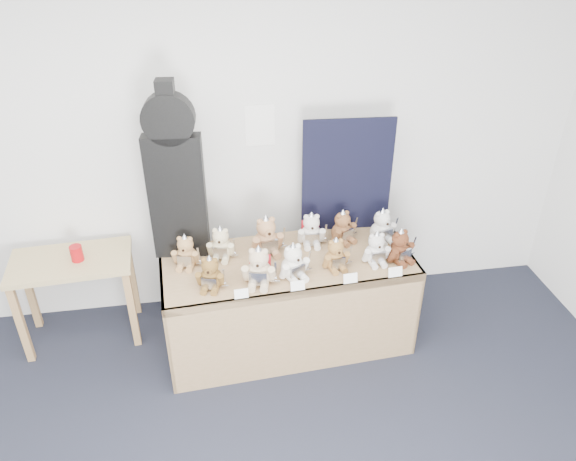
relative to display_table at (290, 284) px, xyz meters
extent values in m
plane|color=white|center=(-0.72, -1.82, 2.14)|extent=(6.00, 6.00, 0.00)
plane|color=silver|center=(-0.72, 0.68, 0.79)|extent=(6.00, 0.00, 6.00)
cube|color=white|center=(-0.10, 0.67, 0.91)|extent=(0.21, 0.00, 0.30)
cube|color=olive|center=(0.00, 0.07, 0.13)|extent=(1.77, 0.83, 0.06)
cube|color=olive|center=(0.02, -0.28, -0.20)|extent=(1.72, 0.13, 0.72)
cube|color=olive|center=(-0.86, 0.02, -0.20)|extent=(0.07, 0.72, 0.72)
cube|color=olive|center=(0.85, 0.13, -0.20)|extent=(0.07, 0.72, 0.72)
cube|color=tan|center=(-1.50, 0.37, 0.10)|extent=(0.85, 0.51, 0.04)
cube|color=#9A6B42|center=(-1.86, 0.15, -0.24)|extent=(0.05, 0.05, 0.65)
cube|color=#9A6B42|center=(-1.88, 0.53, -0.24)|extent=(0.05, 0.05, 0.65)
cube|color=#9A6B42|center=(-1.11, 0.20, -0.24)|extent=(0.05, 0.05, 0.65)
cube|color=#9A6B42|center=(-1.14, 0.58, -0.24)|extent=(0.05, 0.05, 0.65)
cube|color=black|center=(-0.71, 0.28, 0.59)|extent=(0.38, 0.14, 0.87)
cylinder|color=black|center=(-0.71, 0.28, 1.14)|extent=(0.34, 0.14, 0.33)
cube|color=black|center=(-0.71, 0.28, 1.27)|extent=(0.12, 0.11, 0.22)
cube|color=black|center=(0.48, 0.42, 0.58)|extent=(0.64, 0.06, 0.86)
cylinder|color=#AB0B11|center=(-1.44, 0.35, 0.18)|extent=(0.08, 0.08, 0.11)
ellipsoid|color=brown|center=(-0.53, -0.15, 0.22)|extent=(0.17, 0.16, 0.15)
sphere|color=brown|center=(-0.53, -0.15, 0.32)|extent=(0.11, 0.11, 0.11)
cylinder|color=brown|center=(-0.54, -0.19, 0.31)|extent=(0.05, 0.03, 0.05)
sphere|color=black|center=(-0.55, -0.21, 0.31)|extent=(0.02, 0.02, 0.02)
sphere|color=brown|center=(-0.57, -0.14, 0.36)|extent=(0.03, 0.03, 0.03)
sphere|color=brown|center=(-0.50, -0.15, 0.36)|extent=(0.03, 0.03, 0.03)
cylinder|color=brown|center=(-0.60, -0.15, 0.23)|extent=(0.06, 0.09, 0.11)
cylinder|color=brown|center=(-0.47, -0.18, 0.23)|extent=(0.06, 0.09, 0.11)
cylinder|color=brown|center=(-0.58, -0.19, 0.18)|extent=(0.07, 0.10, 0.04)
cylinder|color=brown|center=(-0.51, -0.20, 0.18)|extent=(0.07, 0.10, 0.04)
cube|color=white|center=(-0.55, -0.20, 0.22)|extent=(0.10, 0.04, 0.08)
cone|color=white|center=(-0.53, -0.15, 0.36)|extent=(0.09, 0.09, 0.07)
cube|color=white|center=(-0.45, -0.20, 0.25)|extent=(0.02, 0.04, 0.16)
cube|color=white|center=(-0.45, -0.20, 0.19)|extent=(0.04, 0.02, 0.01)
ellipsoid|color=#C4AB8A|center=(-0.23, -0.15, 0.23)|extent=(0.20, 0.18, 0.17)
sphere|color=#C4AB8A|center=(-0.23, -0.15, 0.35)|extent=(0.13, 0.13, 0.13)
cylinder|color=#C4AB8A|center=(-0.24, -0.20, 0.34)|extent=(0.06, 0.04, 0.05)
sphere|color=black|center=(-0.24, -0.22, 0.34)|extent=(0.02, 0.02, 0.02)
sphere|color=#C4AB8A|center=(-0.27, -0.14, 0.40)|extent=(0.04, 0.04, 0.04)
sphere|color=#C4AB8A|center=(-0.18, -0.16, 0.40)|extent=(0.04, 0.04, 0.04)
cylinder|color=#C4AB8A|center=(-0.31, -0.15, 0.24)|extent=(0.07, 0.10, 0.13)
cylinder|color=#C4AB8A|center=(-0.15, -0.19, 0.24)|extent=(0.07, 0.10, 0.13)
cylinder|color=#C4AB8A|center=(-0.28, -0.20, 0.18)|extent=(0.08, 0.12, 0.05)
cylinder|color=#C4AB8A|center=(-0.20, -0.22, 0.18)|extent=(0.08, 0.12, 0.05)
cube|color=white|center=(-0.24, -0.22, 0.23)|extent=(0.11, 0.04, 0.10)
cone|color=white|center=(-0.23, -0.15, 0.40)|extent=(0.11, 0.11, 0.08)
cube|color=white|center=(-0.13, -0.21, 0.26)|extent=(0.02, 0.05, 0.18)
cube|color=white|center=(-0.13, -0.21, 0.19)|extent=(0.05, 0.02, 0.01)
cube|color=#B51420|center=(-0.21, -0.09, 0.24)|extent=(0.14, 0.06, 0.16)
ellipsoid|color=silver|center=(0.00, -0.12, 0.22)|extent=(0.20, 0.19, 0.16)
sphere|color=silver|center=(0.00, -0.12, 0.33)|extent=(0.12, 0.12, 0.12)
cylinder|color=silver|center=(0.02, -0.17, 0.32)|extent=(0.06, 0.04, 0.05)
sphere|color=black|center=(0.02, -0.18, 0.32)|extent=(0.02, 0.02, 0.02)
sphere|color=silver|center=(-0.04, -0.13, 0.38)|extent=(0.04, 0.04, 0.04)
sphere|color=silver|center=(0.04, -0.11, 0.38)|extent=(0.04, 0.04, 0.04)
cylinder|color=silver|center=(-0.07, -0.17, 0.23)|extent=(0.07, 0.10, 0.12)
cylinder|color=silver|center=(0.08, -0.11, 0.23)|extent=(0.07, 0.10, 0.12)
cylinder|color=silver|center=(-0.01, -0.19, 0.18)|extent=(0.08, 0.12, 0.05)
cylinder|color=silver|center=(0.05, -0.16, 0.18)|extent=(0.08, 0.12, 0.05)
cube|color=white|center=(0.02, -0.18, 0.23)|extent=(0.10, 0.05, 0.09)
cone|color=white|center=(0.00, -0.12, 0.38)|extent=(0.10, 0.10, 0.08)
cube|color=white|center=(0.11, -0.11, 0.26)|extent=(0.03, 0.04, 0.17)
cube|color=white|center=(0.11, -0.11, 0.19)|extent=(0.05, 0.02, 0.01)
ellipsoid|color=olive|center=(0.30, -0.06, 0.22)|extent=(0.17, 0.15, 0.15)
sphere|color=olive|center=(0.30, -0.06, 0.31)|extent=(0.11, 0.11, 0.11)
cylinder|color=olive|center=(0.30, -0.11, 0.31)|extent=(0.05, 0.03, 0.04)
sphere|color=black|center=(0.31, -0.12, 0.31)|extent=(0.02, 0.02, 0.02)
sphere|color=olive|center=(0.26, -0.07, 0.36)|extent=(0.03, 0.03, 0.03)
sphere|color=olive|center=(0.33, -0.05, 0.36)|extent=(0.03, 0.03, 0.03)
cylinder|color=olive|center=(0.23, -0.09, 0.22)|extent=(0.05, 0.09, 0.11)
cylinder|color=olive|center=(0.37, -0.07, 0.22)|extent=(0.05, 0.09, 0.11)
cylinder|color=olive|center=(0.27, -0.12, 0.18)|extent=(0.06, 0.10, 0.04)
cylinder|color=olive|center=(0.34, -0.11, 0.18)|extent=(0.06, 0.10, 0.04)
cube|color=white|center=(0.30, -0.12, 0.22)|extent=(0.10, 0.03, 0.08)
cone|color=white|center=(0.30, -0.06, 0.36)|extent=(0.09, 0.09, 0.07)
cube|color=white|center=(0.39, -0.07, 0.25)|extent=(0.02, 0.04, 0.15)
cube|color=white|center=(0.39, -0.07, 0.19)|extent=(0.04, 0.01, 0.01)
ellipsoid|color=silver|center=(0.58, -0.04, 0.22)|extent=(0.16, 0.14, 0.15)
sphere|color=silver|center=(0.58, -0.04, 0.32)|extent=(0.11, 0.11, 0.11)
cylinder|color=silver|center=(0.58, -0.09, 0.31)|extent=(0.05, 0.03, 0.05)
sphere|color=black|center=(0.58, -0.10, 0.31)|extent=(0.02, 0.02, 0.02)
sphere|color=silver|center=(0.54, -0.04, 0.36)|extent=(0.03, 0.03, 0.03)
sphere|color=silver|center=(0.61, -0.04, 0.36)|extent=(0.03, 0.03, 0.03)
cylinder|color=silver|center=(0.51, -0.06, 0.23)|extent=(0.05, 0.08, 0.11)
cylinder|color=silver|center=(0.65, -0.05, 0.23)|extent=(0.05, 0.08, 0.11)
cylinder|color=silver|center=(0.55, -0.09, 0.18)|extent=(0.05, 0.10, 0.04)
cylinder|color=silver|center=(0.62, -0.09, 0.18)|extent=(0.05, 0.10, 0.04)
cube|color=white|center=(0.58, -0.10, 0.22)|extent=(0.10, 0.02, 0.08)
cone|color=white|center=(0.58, -0.04, 0.36)|extent=(0.09, 0.09, 0.07)
cube|color=white|center=(0.67, -0.06, 0.25)|extent=(0.01, 0.04, 0.16)
cube|color=white|center=(0.67, -0.06, 0.19)|extent=(0.04, 0.01, 0.01)
ellipsoid|color=#57301E|center=(0.74, -0.05, 0.22)|extent=(0.20, 0.19, 0.16)
sphere|color=#57301E|center=(0.74, -0.05, 0.32)|extent=(0.11, 0.11, 0.11)
cylinder|color=#57301E|center=(0.76, -0.09, 0.32)|extent=(0.05, 0.04, 0.05)
sphere|color=black|center=(0.77, -0.11, 0.32)|extent=(0.02, 0.02, 0.02)
sphere|color=#57301E|center=(0.71, -0.07, 0.37)|extent=(0.04, 0.04, 0.04)
sphere|color=#57301E|center=(0.77, -0.03, 0.37)|extent=(0.04, 0.04, 0.04)
cylinder|color=#57301E|center=(0.68, -0.10, 0.23)|extent=(0.08, 0.10, 0.12)
cylinder|color=#57301E|center=(0.82, -0.04, 0.23)|extent=(0.08, 0.10, 0.12)
cylinder|color=#57301E|center=(0.73, -0.11, 0.18)|extent=(0.09, 0.11, 0.05)
cylinder|color=#57301E|center=(0.80, -0.09, 0.18)|extent=(0.09, 0.11, 0.05)
cube|color=white|center=(0.77, -0.11, 0.22)|extent=(0.10, 0.06, 0.09)
cone|color=white|center=(0.74, -0.05, 0.37)|extent=(0.10, 0.10, 0.07)
cube|color=white|center=(0.84, -0.04, 0.25)|extent=(0.03, 0.04, 0.16)
cube|color=white|center=(0.84, -0.04, 0.19)|extent=(0.04, 0.03, 0.01)
ellipsoid|color=beige|center=(-0.45, 0.18, 0.22)|extent=(0.18, 0.16, 0.15)
sphere|color=beige|center=(-0.45, 0.18, 0.32)|extent=(0.11, 0.11, 0.11)
cylinder|color=beige|center=(-0.46, 0.14, 0.31)|extent=(0.05, 0.03, 0.05)
sphere|color=black|center=(-0.46, 0.12, 0.31)|extent=(0.02, 0.02, 0.02)
sphere|color=beige|center=(-0.48, 0.19, 0.37)|extent=(0.04, 0.04, 0.04)
sphere|color=beige|center=(-0.41, 0.18, 0.37)|extent=(0.04, 0.04, 0.04)
cylinder|color=beige|center=(-0.52, 0.18, 0.23)|extent=(0.06, 0.09, 0.11)
cylinder|color=beige|center=(-0.38, 0.15, 0.23)|extent=(0.06, 0.09, 0.11)
cylinder|color=beige|center=(-0.49, 0.14, 0.18)|extent=(0.07, 0.11, 0.05)
cylinder|color=beige|center=(-0.42, 0.12, 0.18)|extent=(0.07, 0.11, 0.05)
cube|color=white|center=(-0.46, 0.13, 0.22)|extent=(0.10, 0.04, 0.08)
cone|color=white|center=(-0.45, 0.18, 0.37)|extent=(0.10, 0.10, 0.07)
cube|color=white|center=(-0.36, 0.13, 0.25)|extent=(0.02, 0.04, 0.16)
cube|color=white|center=(-0.36, 0.13, 0.19)|extent=(0.05, 0.02, 0.01)
ellipsoid|color=#AB7C55|center=(-0.13, 0.20, 0.23)|extent=(0.21, 0.19, 0.18)
sphere|color=#AB7C55|center=(-0.13, 0.20, 0.35)|extent=(0.13, 0.13, 0.13)
cylinder|color=#AB7C55|center=(-0.12, 0.14, 0.34)|extent=(0.06, 0.04, 0.06)
sphere|color=black|center=(-0.12, 0.12, 0.34)|extent=(0.02, 0.02, 0.02)
sphere|color=#AB7C55|center=(-0.18, 0.19, 0.41)|extent=(0.04, 0.04, 0.04)
sphere|color=#AB7C55|center=(-0.09, 0.21, 0.41)|extent=(0.04, 0.04, 0.04)
cylinder|color=#AB7C55|center=(-0.21, 0.16, 0.24)|extent=(0.07, 0.11, 0.14)
cylinder|color=#AB7C55|center=(-0.04, 0.19, 0.24)|extent=(0.07, 0.11, 0.14)
cylinder|color=#AB7C55|center=(-0.16, 0.13, 0.18)|extent=(0.08, 0.13, 0.05)
cylinder|color=#AB7C55|center=(-0.08, 0.14, 0.18)|extent=(0.08, 0.13, 0.05)
cube|color=white|center=(-0.12, 0.13, 0.24)|extent=(0.12, 0.04, 0.10)
cone|color=white|center=(-0.13, 0.20, 0.41)|extent=(0.11, 0.11, 0.09)
cube|color=white|center=(-0.01, 0.18, 0.27)|extent=(0.02, 0.05, 0.19)
cube|color=white|center=(-0.01, 0.18, 0.20)|extent=(0.06, 0.02, 0.01)
ellipsoid|color=silver|center=(0.19, 0.25, 0.22)|extent=(0.17, 0.15, 0.16)
sphere|color=silver|center=(0.19, 0.25, 0.33)|extent=(0.12, 0.12, 0.12)
cylinder|color=silver|center=(0.19, 0.21, 0.32)|extent=(0.05, 0.03, 0.05)
sphere|color=black|center=(0.19, 0.19, 0.32)|extent=(0.02, 0.02, 0.02)
sphere|color=silver|center=(0.16, 0.26, 0.37)|extent=(0.04, 0.04, 0.04)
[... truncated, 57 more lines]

